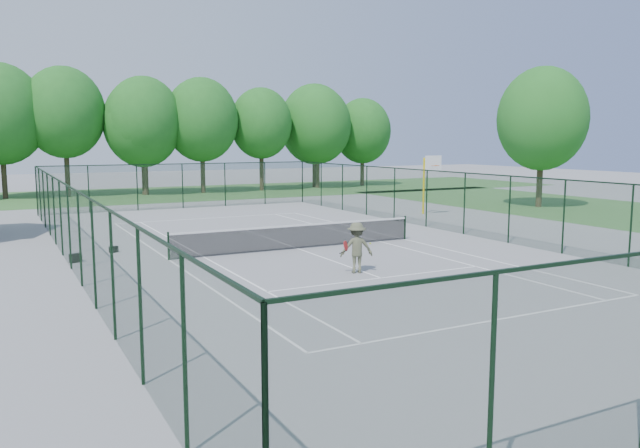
{
  "coord_description": "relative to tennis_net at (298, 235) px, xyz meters",
  "views": [
    {
      "loc": [
        -11.26,
        -23.5,
        4.57
      ],
      "look_at": [
        0.0,
        -2.0,
        1.3
      ],
      "focal_mm": 35.0,
      "sensor_mm": 36.0,
      "label": 1
    }
  ],
  "objects": [
    {
      "name": "court_lines",
      "position": [
        0.0,
        0.0,
        -0.57
      ],
      "size": [
        11.05,
        23.85,
        0.01
      ],
      "color": "white",
      "rests_on": "ground"
    },
    {
      "name": "fence_enclosure",
      "position": [
        0.0,
        0.0,
        0.98
      ],
      "size": [
        18.05,
        36.05,
        3.02
      ],
      "color": "#1C3A23",
      "rests_on": "ground"
    },
    {
      "name": "tennis_player",
      "position": [
        -0.28,
        -5.26,
        0.31
      ],
      "size": [
        1.71,
        0.99,
        1.76
      ],
      "color": "#54573E",
      "rests_on": "ground"
    },
    {
      "name": "tree_side",
      "position": [
        21.93,
        7.37,
        5.43
      ],
      "size": [
        6.01,
        6.01,
        9.52
      ],
      "color": "#413523",
      "rests_on": "ground"
    },
    {
      "name": "grass_far",
      "position": [
        0.0,
        30.0,
        -0.57
      ],
      "size": [
        80.0,
        16.0,
        0.01
      ],
      "primitive_type": "cube",
      "color": "#3F7535",
      "rests_on": "ground"
    },
    {
      "name": "grass_side",
      "position": [
        24.0,
        4.0,
        -0.57
      ],
      "size": [
        14.0,
        40.0,
        0.01
      ],
      "primitive_type": "cube",
      "color": "#3F7535",
      "rests_on": "ground"
    },
    {
      "name": "ground",
      "position": [
        0.0,
        0.0,
        -0.58
      ],
      "size": [
        140.0,
        140.0,
        0.0
      ],
      "primitive_type": "plane",
      "color": "gray",
      "rests_on": "ground"
    },
    {
      "name": "tennis_net",
      "position": [
        0.0,
        0.0,
        0.0
      ],
      "size": [
        11.08,
        0.08,
        1.1
      ],
      "color": "black",
      "rests_on": "ground"
    },
    {
      "name": "tree_line_far",
      "position": [
        0.0,
        30.0,
        5.42
      ],
      "size": [
        39.4,
        6.4,
        9.7
      ],
      "color": "#413523",
      "rests_on": "ground"
    },
    {
      "name": "sports_bag_a",
      "position": [
        -8.72,
        1.23,
        -0.41
      ],
      "size": [
        0.47,
        0.37,
        0.33
      ],
      "primitive_type": "cube",
      "rotation": [
        0.0,
        0.0,
        0.34
      ],
      "color": "black",
      "rests_on": "ground"
    },
    {
      "name": "basketball_goal",
      "position": [
        12.42,
        7.3,
        1.99
      ],
      "size": [
        1.2,
        1.43,
        3.65
      ],
      "color": "yellow",
      "rests_on": "ground"
    },
    {
      "name": "sports_bag_b",
      "position": [
        -7.09,
        2.73,
        -0.45
      ],
      "size": [
        0.38,
        0.3,
        0.25
      ],
      "primitive_type": "cube",
      "rotation": [
        0.0,
        0.0,
        0.34
      ],
      "color": "black",
      "rests_on": "ground"
    }
  ]
}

